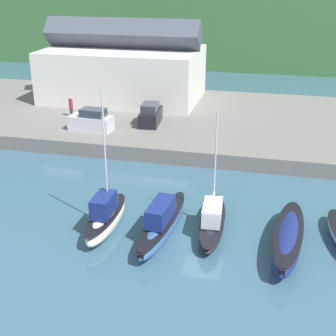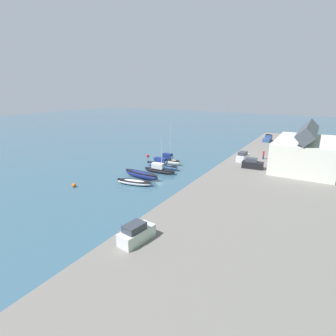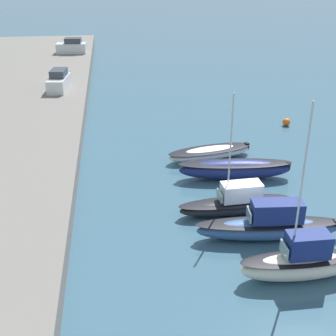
{
  "view_description": "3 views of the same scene",
  "coord_description": "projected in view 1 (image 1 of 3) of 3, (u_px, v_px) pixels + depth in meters",
  "views": [
    {
      "loc": [
        3.88,
        -25.88,
        15.74
      ],
      "look_at": [
        -3.49,
        4.91,
        2.28
      ],
      "focal_mm": 50.0,
      "sensor_mm": 36.0,
      "label": 1
    },
    {
      "loc": [
        45.3,
        29.2,
        16.94
      ],
      "look_at": [
        4.07,
        4.93,
        2.64
      ],
      "focal_mm": 28.0,
      "sensor_mm": 36.0,
      "label": 2
    },
    {
      "loc": [
        -24.58,
        7.97,
        15.46
      ],
      "look_at": [
        3.44,
        4.62,
        2.0
      ],
      "focal_mm": 50.0,
      "sensor_mm": 36.0,
      "label": 3
    }
  ],
  "objects": [
    {
      "name": "moored_boat_2",
      "position": [
        212.0,
        220.0,
        30.31
      ],
      "size": [
        2.08,
        7.43,
        7.92
      ],
      "rotation": [
        0.0,
        0.0,
        0.06
      ],
      "color": "black",
      "rests_on": "ground_plane"
    },
    {
      "name": "ground_plane",
      "position": [
        203.0,
        234.0,
        30.15
      ],
      "size": [
        320.0,
        320.0,
        0.0
      ],
      "primitive_type": "plane",
      "color": "#385B70"
    },
    {
      "name": "harbor_clubhouse",
      "position": [
        124.0,
        71.0,
        55.41
      ],
      "size": [
        18.26,
        11.28,
        9.4
      ],
      "color": "silver",
      "rests_on": "quay_promenade"
    },
    {
      "name": "parked_car_3",
      "position": [
        91.0,
        121.0,
        45.14
      ],
      "size": [
        4.33,
        2.13,
        2.16
      ],
      "rotation": [
        0.0,
        0.0,
        1.49
      ],
      "color": "silver",
      "rests_on": "quay_promenade"
    },
    {
      "name": "parked_car_0",
      "position": [
        151.0,
        115.0,
        47.04
      ],
      "size": [
        2.18,
        4.35,
        2.16
      ],
      "rotation": [
        0.0,
        0.0,
        0.09
      ],
      "color": "black",
      "rests_on": "quay_promenade"
    },
    {
      "name": "moored_boat_3",
      "position": [
        288.0,
        239.0,
        28.26
      ],
      "size": [
        2.4,
        8.44,
        1.43
      ],
      "rotation": [
        0.0,
        0.0,
        -0.08
      ],
      "color": "navy",
      "rests_on": "ground_plane"
    },
    {
      "name": "quay_promenade",
      "position": [
        238.0,
        123.0,
        49.69
      ],
      "size": [
        119.46,
        22.54,
        1.35
      ],
      "color": "slate",
      "rests_on": "ground_plane"
    },
    {
      "name": "person_on_quay",
      "position": [
        71.0,
        106.0,
        49.26
      ],
      "size": [
        0.4,
        0.4,
        2.14
      ],
      "color": "#232838",
      "rests_on": "quay_promenade"
    },
    {
      "name": "moored_boat_0",
      "position": [
        106.0,
        217.0,
        30.21
      ],
      "size": [
        1.62,
        6.22,
        9.47
      ],
      "rotation": [
        0.0,
        0.0,
        0.01
      ],
      "color": "white",
      "rests_on": "ground_plane"
    },
    {
      "name": "moored_boat_1",
      "position": [
        162.0,
        222.0,
        29.83
      ],
      "size": [
        2.2,
        8.58,
        2.41
      ],
      "rotation": [
        0.0,
        0.0,
        -0.07
      ],
      "color": "#33568E",
      "rests_on": "ground_plane"
    }
  ]
}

